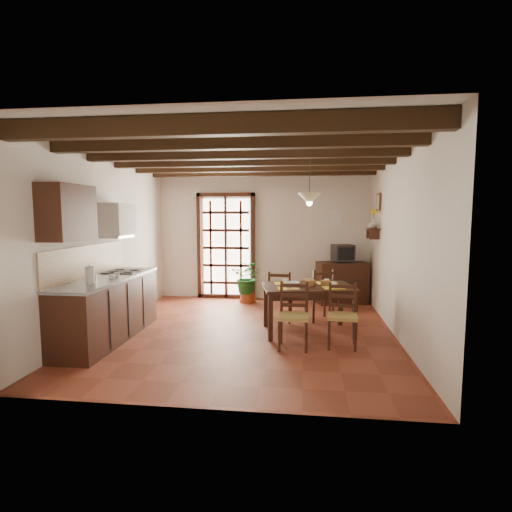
# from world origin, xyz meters

# --- Properties ---
(ground_plane) EXTENTS (5.00, 5.00, 0.00)m
(ground_plane) POSITION_xyz_m (0.00, 0.00, 0.00)
(ground_plane) COLOR brown
(room_shell) EXTENTS (4.52, 5.02, 2.81)m
(room_shell) POSITION_xyz_m (0.00, 0.00, 1.82)
(room_shell) COLOR silver
(room_shell) RESTS_ON ground_plane
(ceiling_beams) EXTENTS (4.50, 4.34, 0.20)m
(ceiling_beams) POSITION_xyz_m (0.00, 0.00, 2.69)
(ceiling_beams) COLOR black
(ceiling_beams) RESTS_ON room_shell
(french_door) EXTENTS (1.26, 0.11, 2.32)m
(french_door) POSITION_xyz_m (-0.80, 2.45, 1.18)
(french_door) COLOR white
(french_door) RESTS_ON ground_plane
(kitchen_counter) EXTENTS (0.64, 2.25, 1.38)m
(kitchen_counter) POSITION_xyz_m (-1.96, -0.60, 0.47)
(kitchen_counter) COLOR #321810
(kitchen_counter) RESTS_ON ground_plane
(upper_cabinet) EXTENTS (0.35, 0.80, 0.70)m
(upper_cabinet) POSITION_xyz_m (-2.08, -1.30, 1.85)
(upper_cabinet) COLOR #321810
(upper_cabinet) RESTS_ON room_shell
(range_hood) EXTENTS (0.38, 0.60, 0.54)m
(range_hood) POSITION_xyz_m (-2.05, -0.05, 1.73)
(range_hood) COLOR white
(range_hood) RESTS_ON room_shell
(counter_items) EXTENTS (0.50, 1.43, 0.25)m
(counter_items) POSITION_xyz_m (-1.95, -0.51, 0.96)
(counter_items) COLOR black
(counter_items) RESTS_ON kitchen_counter
(dining_table) EXTENTS (1.49, 1.11, 0.74)m
(dining_table) POSITION_xyz_m (0.95, 0.08, 0.64)
(dining_table) COLOR black
(dining_table) RESTS_ON ground_plane
(chair_near_left) EXTENTS (0.42, 0.40, 0.90)m
(chair_near_left) POSITION_xyz_m (0.74, -0.66, 0.28)
(chair_near_left) COLOR #A58C46
(chair_near_left) RESTS_ON ground_plane
(chair_near_right) EXTENTS (0.43, 0.41, 0.88)m
(chair_near_right) POSITION_xyz_m (1.41, -0.54, 0.27)
(chair_near_right) COLOR #A58C46
(chair_near_right) RESTS_ON ground_plane
(chair_far_left) EXTENTS (0.42, 0.40, 0.87)m
(chair_far_left) POSITION_xyz_m (0.48, 0.70, 0.27)
(chair_far_left) COLOR #A58C46
(chair_far_left) RESTS_ON ground_plane
(chair_far_right) EXTENTS (0.53, 0.52, 0.90)m
(chair_far_right) POSITION_xyz_m (1.15, 0.83, 0.28)
(chair_far_right) COLOR #A58C46
(chair_far_right) RESTS_ON ground_plane
(table_setting) EXTENTS (0.99, 0.66, 0.09)m
(table_setting) POSITION_xyz_m (0.95, 0.08, 0.75)
(table_setting) COLOR yellow
(table_setting) RESTS_ON dining_table
(table_bowl) EXTENTS (0.26, 0.26, 0.05)m
(table_bowl) POSITION_xyz_m (0.70, 0.09, 0.76)
(table_bowl) COLOR white
(table_bowl) RESTS_ON dining_table
(sideboard) EXTENTS (1.08, 0.69, 0.85)m
(sideboard) POSITION_xyz_m (1.66, 2.23, 0.43)
(sideboard) COLOR #321810
(sideboard) RESTS_ON ground_plane
(crt_tv) EXTENTS (0.48, 0.46, 0.34)m
(crt_tv) POSITION_xyz_m (1.66, 2.22, 1.04)
(crt_tv) COLOR black
(crt_tv) RESTS_ON sideboard
(fuse_box) EXTENTS (0.25, 0.03, 0.32)m
(fuse_box) POSITION_xyz_m (1.50, 2.48, 1.75)
(fuse_box) COLOR white
(fuse_box) RESTS_ON room_shell
(plant_pot) EXTENTS (0.34, 0.34, 0.21)m
(plant_pot) POSITION_xyz_m (-0.28, 2.08, 0.11)
(plant_pot) COLOR maroon
(plant_pot) RESTS_ON ground_plane
(potted_plant) EXTENTS (1.87, 1.70, 1.79)m
(potted_plant) POSITION_xyz_m (-0.28, 2.08, 0.57)
(potted_plant) COLOR #144C19
(potted_plant) RESTS_ON ground_plane
(wall_shelf) EXTENTS (0.20, 0.42, 0.20)m
(wall_shelf) POSITION_xyz_m (2.14, 1.60, 1.51)
(wall_shelf) COLOR #321810
(wall_shelf) RESTS_ON room_shell
(shelf_vase) EXTENTS (0.15, 0.15, 0.15)m
(shelf_vase) POSITION_xyz_m (2.14, 1.60, 1.65)
(shelf_vase) COLOR #B2BFB2
(shelf_vase) RESTS_ON wall_shelf
(shelf_flowers) EXTENTS (0.14, 0.14, 0.36)m
(shelf_flowers) POSITION_xyz_m (2.14, 1.60, 1.86)
(shelf_flowers) COLOR yellow
(shelf_flowers) RESTS_ON shelf_vase
(framed_picture) EXTENTS (0.03, 0.32, 0.32)m
(framed_picture) POSITION_xyz_m (2.22, 1.60, 2.05)
(framed_picture) COLOR brown
(framed_picture) RESTS_ON room_shell
(pendant_lamp) EXTENTS (0.36, 0.36, 0.84)m
(pendant_lamp) POSITION_xyz_m (0.95, 0.18, 2.08)
(pendant_lamp) COLOR black
(pendant_lamp) RESTS_ON room_shell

